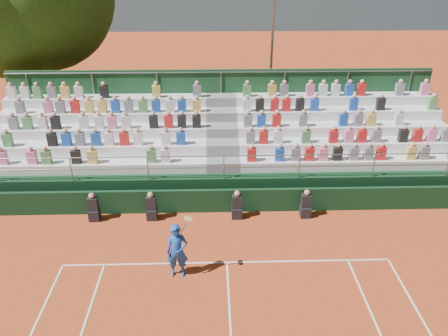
{
  "coord_description": "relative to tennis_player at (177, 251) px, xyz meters",
  "views": [
    {
      "loc": [
        -0.43,
        -11.66,
        9.5
      ],
      "look_at": [
        0.0,
        3.5,
        1.8
      ],
      "focal_mm": 35.0,
      "sensor_mm": 36.0,
      "label": 1
    }
  ],
  "objects": [
    {
      "name": "ground",
      "position": [
        1.59,
        0.56,
        -0.95
      ],
      "size": [
        90.0,
        90.0,
        0.0
      ],
      "primitive_type": "plane",
      "color": "#B4431E",
      "rests_on": "ground"
    },
    {
      "name": "courtside_wall",
      "position": [
        1.59,
        3.76,
        -0.45
      ],
      "size": [
        20.0,
        0.15,
        1.0
      ],
      "primitive_type": "cube",
      "color": "black",
      "rests_on": "ground"
    },
    {
      "name": "line_officials",
      "position": [
        0.53,
        3.31,
        -0.47
      ],
      "size": [
        8.62,
        0.4,
        1.19
      ],
      "color": "black",
      "rests_on": "ground"
    },
    {
      "name": "grandstand",
      "position": [
        1.58,
        6.99,
        0.14
      ],
      "size": [
        20.0,
        5.2,
        4.4
      ],
      "color": "black",
      "rests_on": "ground"
    },
    {
      "name": "tennis_player",
      "position": [
        0.0,
        0.0,
        0.0
      ],
      "size": [
        0.88,
        0.46,
        2.22
      ],
      "color": "#1649AB",
      "rests_on": "ground"
    },
    {
      "name": "tree_west",
      "position": [
        -9.1,
        12.32,
        6.0
      ],
      "size": [
        7.36,
        7.36,
        10.65
      ],
      "color": "#3D2216",
      "rests_on": "ground"
    },
    {
      "name": "floodlight_mast",
      "position": [
        4.48,
        13.09,
        3.51
      ],
      "size": [
        0.6,
        0.25,
        7.59
      ],
      "color": "gray",
      "rests_on": "ground"
    }
  ]
}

